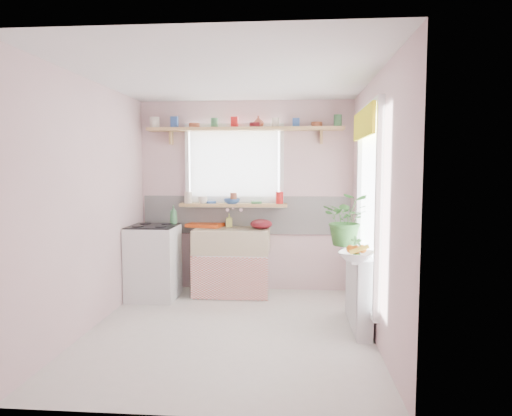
{
  "coord_description": "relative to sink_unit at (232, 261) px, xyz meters",
  "views": [
    {
      "loc": [
        0.63,
        -4.41,
        1.63
      ],
      "look_at": [
        0.22,
        0.55,
        1.19
      ],
      "focal_mm": 32.0,
      "sensor_mm": 36.0,
      "label": 1
    }
  ],
  "objects": [
    {
      "name": "room",
      "position": [
        0.81,
        -0.43,
        0.94
      ],
      "size": [
        3.2,
        3.2,
        3.2
      ],
      "color": "silver",
      "rests_on": "ground"
    },
    {
      "name": "sink_unit",
      "position": [
        0.0,
        0.0,
        0.0
      ],
      "size": [
        0.95,
        0.65,
        1.11
      ],
      "color": "white",
      "rests_on": "ground"
    },
    {
      "name": "cooker",
      "position": [
        -0.95,
        -0.24,
        0.03
      ],
      "size": [
        0.58,
        0.58,
        0.93
      ],
      "color": "white",
      "rests_on": "ground"
    },
    {
      "name": "radiator_ledge",
      "position": [
        1.45,
        -1.09,
        -0.03
      ],
      "size": [
        0.22,
        0.95,
        0.78
      ],
      "color": "white",
      "rests_on": "ground"
    },
    {
      "name": "windowsill",
      "position": [
        -0.0,
        0.19,
        0.71
      ],
      "size": [
        1.4,
        0.22,
        0.04
      ],
      "primitive_type": "cube",
      "color": "tan",
      "rests_on": "room"
    },
    {
      "name": "pine_shelf",
      "position": [
        0.15,
        0.18,
        1.69
      ],
      "size": [
        2.52,
        0.24,
        0.04
      ],
      "primitive_type": "cube",
      "color": "tan",
      "rests_on": "room"
    },
    {
      "name": "shelf_crockery",
      "position": [
        0.13,
        0.18,
        1.76
      ],
      "size": [
        2.47,
        0.11,
        0.12
      ],
      "color": "silver",
      "rests_on": "pine_shelf"
    },
    {
      "name": "sill_crockery",
      "position": [
        -0.0,
        0.19,
        0.78
      ],
      "size": [
        1.35,
        0.11,
        0.12
      ],
      "color": "silver",
      "rests_on": "windowsill"
    },
    {
      "name": "dish_tray",
      "position": [
        -0.38,
        0.21,
        0.44
      ],
      "size": [
        0.51,
        0.43,
        0.04
      ],
      "primitive_type": "cube",
      "rotation": [
        0.0,
        0.0,
        -0.22
      ],
      "color": "#E14914",
      "rests_on": "sink_unit"
    },
    {
      "name": "colander",
      "position": [
        0.37,
        0.02,
        0.48
      ],
      "size": [
        0.3,
        0.3,
        0.13
      ],
      "primitive_type": "ellipsoid",
      "rotation": [
        0.0,
        0.0,
        -0.05
      ],
      "color": "#5A0F17",
      "rests_on": "sink_unit"
    },
    {
      "name": "jade_plant",
      "position": [
        1.36,
        -0.69,
        0.63
      ],
      "size": [
        0.54,
        0.47,
        0.58
      ],
      "primitive_type": "imported",
      "rotation": [
        0.0,
        0.0,
        -0.04
      ],
      "color": "#326729",
      "rests_on": "radiator_ledge"
    },
    {
      "name": "fruit_bowl",
      "position": [
        1.36,
        -1.49,
        0.38
      ],
      "size": [
        0.41,
        0.41,
        0.08
      ],
      "primitive_type": "imported",
      "rotation": [
        0.0,
        0.0,
        -0.3
      ],
      "color": "white",
      "rests_on": "radiator_ledge"
    },
    {
      "name": "herb_pot",
      "position": [
        1.36,
        -1.49,
        0.46
      ],
      "size": [
        0.14,
        0.12,
        0.22
      ],
      "primitive_type": "imported",
      "rotation": [
        0.0,
        0.0,
        0.39
      ],
      "color": "#316729",
      "rests_on": "radiator_ledge"
    },
    {
      "name": "soap_bottle_sink",
      "position": [
        -0.06,
        0.2,
        0.51
      ],
      "size": [
        0.09,
        0.09,
        0.18
      ],
      "primitive_type": "imported",
      "rotation": [
        0.0,
        0.0,
        0.1
      ],
      "color": "#C7CC5A",
      "rests_on": "sink_unit"
    },
    {
      "name": "sill_cup",
      "position": [
        -0.39,
        0.13,
        0.77
      ],
      "size": [
        0.15,
        0.15,
        0.09
      ],
      "primitive_type": "imported",
      "rotation": [
        0.0,
        0.0,
        -0.4
      ],
      "color": "#F0E4D0",
      "rests_on": "windowsill"
    },
    {
      "name": "sill_bowl",
      "position": [
        -0.01,
        0.13,
        0.76
      ],
      "size": [
        0.22,
        0.22,
        0.07
      ],
      "primitive_type": "imported",
      "rotation": [
        0.0,
        0.0,
        0.04
      ],
      "color": "#315AA0",
      "rests_on": "windowsill"
    },
    {
      "name": "shelf_vase",
      "position": [
        0.32,
        0.24,
        1.78
      ],
      "size": [
        0.19,
        0.19,
        0.15
      ],
      "primitive_type": "imported",
      "rotation": [
        0.0,
        0.0,
        -0.38
      ],
      "color": "#99422F",
      "rests_on": "pine_shelf"
    },
    {
      "name": "cooker_bottle",
      "position": [
        -0.73,
        -0.08,
        0.6
      ],
      "size": [
        0.11,
        0.11,
        0.24
      ],
      "primitive_type": "imported",
      "rotation": [
        0.0,
        0.0,
        0.27
      ],
      "color": "#41834F",
      "rests_on": "cooker"
    },
    {
      "name": "fruit",
      "position": [
        1.37,
        -1.49,
        0.44
      ],
      "size": [
        0.2,
        0.14,
        0.1
      ],
      "color": "orange",
      "rests_on": "fruit_bowl"
    }
  ]
}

